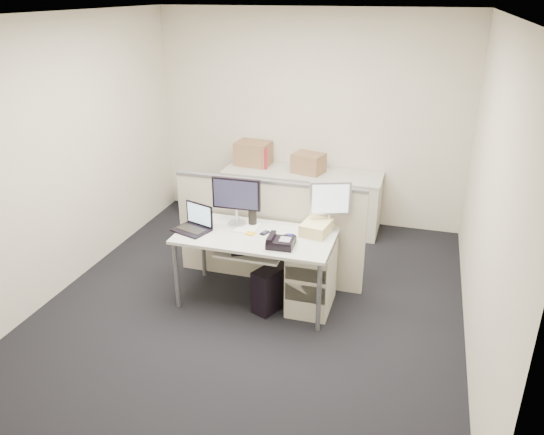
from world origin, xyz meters
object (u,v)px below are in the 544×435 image
(monitor_main, at_px, (236,202))
(laptop, at_px, (191,219))
(desk_phone, at_px, (280,243))
(desk, at_px, (255,241))

(monitor_main, xyz_separation_m, laptop, (-0.37, -0.28, -0.12))
(monitor_main, height_order, desk_phone, monitor_main)
(desk, height_order, monitor_main, monitor_main)
(monitor_main, relative_size, laptop, 1.46)
(desk, distance_m, monitor_main, 0.44)
(desk_phone, bearing_deg, desk, 146.25)
(desk_phone, bearing_deg, laptop, 172.04)
(laptop, xyz_separation_m, desk_phone, (0.92, -0.08, -0.09))
(desk, height_order, laptop, laptop)
(laptop, distance_m, desk_phone, 0.93)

